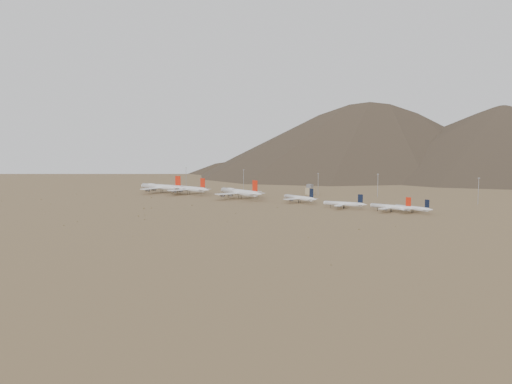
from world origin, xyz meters
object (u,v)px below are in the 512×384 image
Objects in this scene: widebody_east at (239,192)px; widebody_centre at (188,189)px; narrowbody_b at (344,204)px; control_tower at (310,190)px; narrowbody_a at (300,198)px; widebody_west at (161,187)px.

widebody_centre is at bearing -166.29° from widebody_east.
narrowbody_b is at bearing 3.11° from widebody_centre.
narrowbody_b is 129.94m from control_tower.
control_tower is (37.35, 84.68, -2.00)m from widebody_east.
control_tower is at bearing 130.74° from narrowbody_a.
widebody_east is 92.57m from control_tower.
widebody_west is 187.36m from narrowbody_a.
narrowbody_b is at bearing -46.89° from control_tower.
widebody_west is 1.04× the size of widebody_east.
widebody_west is 5.98× the size of control_tower.
widebody_east reaches higher than widebody_centre.
narrowbody_a reaches higher than control_tower.
widebody_east is at bearing 3.98° from widebody_centre.
narrowbody_a is at bearing 20.68° from widebody_east.
narrowbody_a is 1.11× the size of narrowbody_b.
widebody_west is 116.20m from widebody_east.
control_tower is (153.54, 86.07, -2.02)m from widebody_west.
widebody_east is (77.90, -4.35, 0.46)m from widebody_centre.
narrowbody_a is (187.25, 6.07, -2.31)m from widebody_west.
widebody_west is at bearing -150.73° from control_tower.
widebody_west is 1.76× the size of narrowbody_b.
narrowbody_b is at bearing -2.92° from widebody_west.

